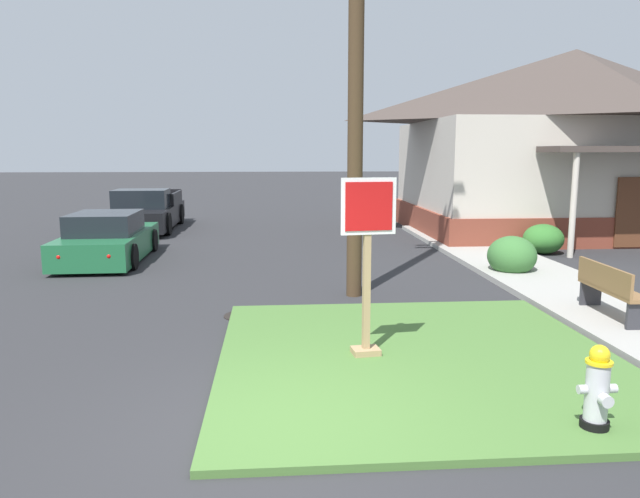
{
  "coord_description": "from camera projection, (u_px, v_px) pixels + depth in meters",
  "views": [
    {
      "loc": [
        0.0,
        -5.43,
        2.74
      ],
      "look_at": [
        0.69,
        3.28,
        1.3
      ],
      "focal_mm": 33.12,
      "sensor_mm": 36.0,
      "label": 1
    }
  ],
  "objects": [
    {
      "name": "grass_corner_patch",
      "position": [
        418.0,
        357.0,
        7.86
      ],
      "size": [
        5.25,
        5.43,
        0.08
      ],
      "primitive_type": "cube",
      "color": "#477033",
      "rests_on": "ground"
    },
    {
      "name": "shrub_near_porch",
      "position": [
        543.0,
        239.0,
        16.06
      ],
      "size": [
        1.08,
        1.08,
        0.81
      ],
      "primitive_type": "ellipsoid",
      "color": "#306B2A",
      "rests_on": "ground"
    },
    {
      "name": "street_bench",
      "position": [
        610.0,
        288.0,
        9.46
      ],
      "size": [
        0.46,
        1.62,
        0.85
      ],
      "color": "brown",
      "rests_on": "sidewalk_strip"
    },
    {
      "name": "shrub_by_curb",
      "position": [
        512.0,
        256.0,
        13.23
      ],
      "size": [
        1.08,
        1.08,
        0.89
      ],
      "primitive_type": "ellipsoid",
      "color": "#396E33",
      "rests_on": "ground"
    },
    {
      "name": "corner_house",
      "position": [
        571.0,
        140.0,
        20.1
      ],
      "size": [
        11.05,
        9.03,
        6.14
      ],
      "color": "brown",
      "rests_on": "ground"
    },
    {
      "name": "manhole_cover",
      "position": [
        244.0,
        316.0,
        9.98
      ],
      "size": [
        0.7,
        0.7,
        0.02
      ],
      "primitive_type": "cylinder",
      "color": "black",
      "rests_on": "ground"
    },
    {
      "name": "parked_sedan_green",
      "position": [
        108.0,
        240.0,
        15.01
      ],
      "size": [
        1.97,
        4.35,
        1.25
      ],
      "color": "#1E6038",
      "rests_on": "ground"
    },
    {
      "name": "pickup_truck_black",
      "position": [
        146.0,
        213.0,
        21.01
      ],
      "size": [
        2.25,
        5.47,
        1.48
      ],
      "color": "black",
      "rests_on": "ground"
    },
    {
      "name": "ground_plane",
      "position": [
        276.0,
        435.0,
        5.79
      ],
      "size": [
        160.0,
        160.0,
        0.0
      ],
      "primitive_type": "plane",
      "color": "#2B2B2D"
    },
    {
      "name": "sidewalk_strip",
      "position": [
        543.0,
        280.0,
        12.57
      ],
      "size": [
        2.2,
        17.96,
        0.12
      ],
      "primitive_type": "cube",
      "color": "#9E9B93",
      "rests_on": "ground"
    },
    {
      "name": "stop_sign",
      "position": [
        367.0,
        270.0,
        7.68
      ],
      "size": [
        0.72,
        0.32,
        2.34
      ],
      "color": "#A3845B",
      "rests_on": "grass_corner_patch"
    },
    {
      "name": "fire_hydrant",
      "position": [
        597.0,
        389.0,
        5.71
      ],
      "size": [
        0.38,
        0.34,
        0.84
      ],
      "color": "black",
      "rests_on": "grass_corner_patch"
    }
  ]
}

